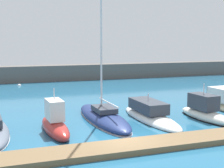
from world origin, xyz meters
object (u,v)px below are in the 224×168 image
object	(u,v)px
motorboat_red_third	(55,123)
motorboat_ivory_sixth	(205,111)
sailboat_navy_fourth	(103,116)
motorboat_white_fifth	(150,115)
mooring_buoy_white	(19,86)

from	to	relation	value
motorboat_red_third	motorboat_ivory_sixth	size ratio (longest dim) A/B	0.98
motorboat_red_third	sailboat_navy_fourth	size ratio (longest dim) A/B	0.30
motorboat_red_third	motorboat_white_fifth	xyz separation A→B (m)	(8.20, 1.17, -0.30)
motorboat_ivory_sixth	mooring_buoy_white	distance (m)	29.28
sailboat_navy_fourth	motorboat_white_fifth	xyz separation A→B (m)	(3.90, -0.81, -0.09)
motorboat_white_fifth	mooring_buoy_white	bearing A→B (deg)	19.44
sailboat_navy_fourth	motorboat_white_fifth	size ratio (longest dim) A/B	2.26
sailboat_navy_fourth	motorboat_red_third	bearing A→B (deg)	112.57
sailboat_navy_fourth	motorboat_white_fifth	bearing A→B (deg)	-103.92
motorboat_ivory_sixth	motorboat_white_fifth	bearing A→B (deg)	66.83
sailboat_navy_fourth	motorboat_ivory_sixth	size ratio (longest dim) A/B	3.30
motorboat_white_fifth	sailboat_navy_fourth	bearing A→B (deg)	76.22
motorboat_white_fifth	motorboat_ivory_sixth	distance (m)	4.67
sailboat_navy_fourth	motorboat_ivory_sixth	distance (m)	8.63
motorboat_red_third	motorboat_ivory_sixth	bearing A→B (deg)	-95.54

